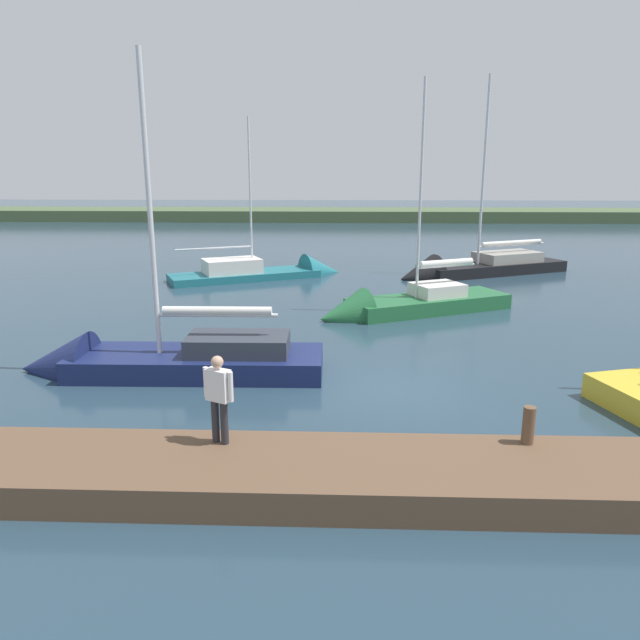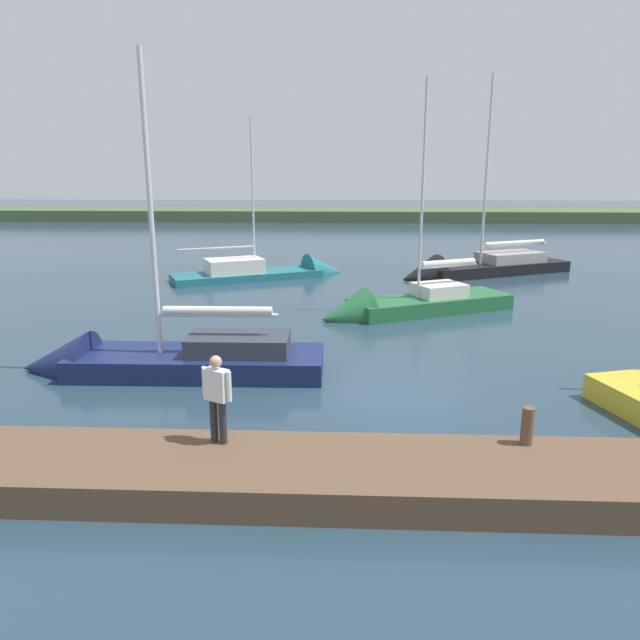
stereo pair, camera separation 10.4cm
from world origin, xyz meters
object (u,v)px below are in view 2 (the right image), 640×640
object	(u,v)px
sailboat_mid_channel	(474,271)
sailboat_far_right	(276,275)
mooring_post_near	(527,426)
sailboat_behind_pier	(154,366)
sailboat_outer_mooring	(401,309)
person_on_dock	(217,393)

from	to	relation	value
sailboat_mid_channel	sailboat_far_right	bearing A→B (deg)	-19.95
mooring_post_near	sailboat_behind_pier	xyz separation A→B (m)	(8.49, -5.08, -0.72)
mooring_post_near	sailboat_mid_channel	size ratio (longest dim) A/B	0.06
sailboat_outer_mooring	sailboat_far_right	distance (m)	9.81
mooring_post_near	sailboat_behind_pier	world-z (taller)	sailboat_behind_pier
mooring_post_near	person_on_dock	size ratio (longest dim) A/B	0.42
sailboat_far_right	person_on_dock	bearing A→B (deg)	-111.89
sailboat_far_right	person_on_dock	xyz separation A→B (m)	(-1.38, 20.30, 1.40)
sailboat_outer_mooring	sailboat_mid_channel	bearing A→B (deg)	-142.80
sailboat_behind_pier	mooring_post_near	bearing A→B (deg)	148.24
sailboat_far_right	sailboat_outer_mooring	bearing A→B (deg)	-79.52
mooring_post_near	sailboat_mid_channel	world-z (taller)	sailboat_mid_channel
sailboat_mid_channel	sailboat_far_right	world-z (taller)	sailboat_mid_channel
sailboat_behind_pier	sailboat_mid_channel	world-z (taller)	sailboat_mid_channel
sailboat_behind_pier	sailboat_far_right	size ratio (longest dim) A/B	1.01
sailboat_behind_pier	sailboat_mid_channel	size ratio (longest dim) A/B	0.83
sailboat_behind_pier	sailboat_far_right	world-z (taller)	sailboat_behind_pier
sailboat_behind_pier	sailboat_outer_mooring	bearing A→B (deg)	-136.81
sailboat_behind_pier	person_on_dock	xyz separation A→B (m)	(-2.94, 5.25, 1.32)
mooring_post_near	sailboat_behind_pier	size ratio (longest dim) A/B	0.08
mooring_post_near	sailboat_far_right	distance (m)	21.30
mooring_post_near	sailboat_mid_channel	xyz separation A→B (m)	(-3.48, -21.11, -0.72)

